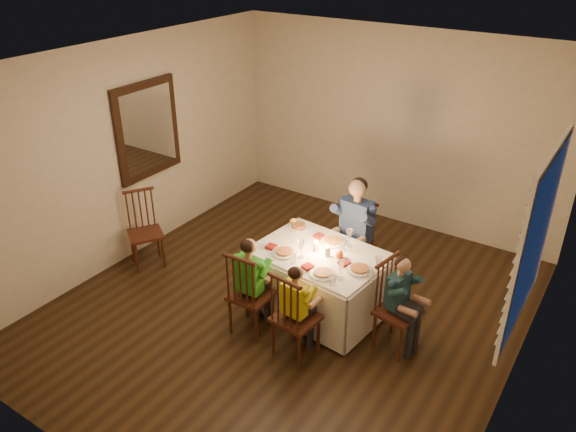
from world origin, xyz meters
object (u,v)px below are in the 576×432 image
Objects in this scene: dining_table at (319,269)px; chair_extra at (150,264)px; child_green at (252,329)px; adult at (352,277)px; chair_near_left at (252,329)px; chair_near_right at (296,353)px; chair_adult at (352,277)px; child_teal at (394,346)px; chair_end at (394,346)px; child_yellow at (296,353)px; serving_bowl at (299,228)px.

chair_extra is at bearing -164.30° from dining_table.
dining_table is at bearing -122.45° from child_green.
adult is 1.18× the size of child_green.
chair_near_left is 0.57m from chair_near_right.
chair_near_right is at bearing 170.98° from child_green.
chair_near_left is (-0.41, -1.40, 0.00)m from chair_adult.
child_teal reaches higher than chair_near_left.
child_green reaches higher than chair_adult.
child_green is at bearing -102.71° from adult.
child_yellow reaches higher than chair_end.
adult is (0.03, 0.73, -0.49)m from dining_table.
adult is (2.19, 1.10, 0.00)m from chair_extra.
child_teal is at bearing -160.08° from child_green.
dining_table is at bearing -47.23° from chair_extra.
child_yellow is at bearing 139.17° from child_teal.
child_yellow reaches higher than chair_near_right.
adult reaches higher than chair_near_right.
child_teal is (0.92, -0.85, 0.00)m from chair_adult.
serving_bowl reaches higher than adult.
dining_table is 0.91m from chair_near_right.
chair_end is at bearing -160.08° from child_green.
chair_extra is at bearing -149.70° from adult.
child_green reaches higher than child_teal.
serving_bowl reaches higher than chair_end.
chair_end is (0.92, -0.85, 0.00)m from chair_adult.
adult is at bearing 57.20° from child_teal.
child_teal is at bearing 0.00° from chair_end.
chair_near_right is 0.98m from chair_end.
serving_bowl reaches higher than chair_adult.
chair_adult is at bearing 0.00° from adult.
chair_extra is at bearing -159.05° from serving_bowl.
dining_table is 1.07m from child_teal.
child_green is 1.07× the size of child_yellow.
child_yellow is 1.40m from serving_bowl.
adult is at bearing -78.23° from child_yellow.
adult is 6.53× the size of serving_bowl.
chair_end is 0.98m from child_yellow.
chair_adult is 1.00× the size of chair_end.
serving_bowl reaches higher than dining_table.
serving_bowl is at bearing -36.09° from chair_extra.
chair_adult is 0.96m from serving_bowl.
chair_extra is at bearing -3.19° from child_yellow.
chair_adult is at bearing 93.82° from dining_table.
chair_near_left is 1.44m from child_teal.
child_green is (-0.57, 0.06, 0.00)m from chair_near_right.
chair_near_right is (0.18, -0.74, -0.49)m from dining_table.
child_yellow is at bearing 170.98° from chair_near_left.
dining_table reaches higher than chair_near_left.
serving_bowl is (-1.38, 0.41, 0.72)m from child_teal.
serving_bowl is (-0.06, 0.96, 0.72)m from chair_near_left.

